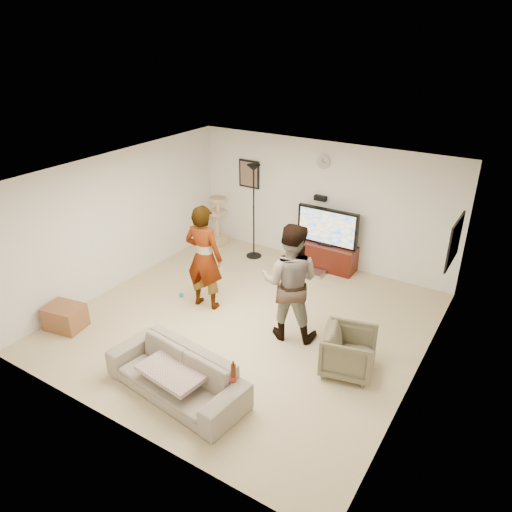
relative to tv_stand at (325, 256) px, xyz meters
The scene contains 24 objects.
floor 2.53m from the tv_stand, 96.10° to the right, with size 5.50×5.50×0.02m, color tan.
ceiling 3.38m from the tv_stand, 96.10° to the right, with size 5.50×5.50×0.02m, color silver.
wall_back 1.06m from the tv_stand, 137.55° to the left, with size 5.50×0.04×2.50m, color silver.
wall_front 5.35m from the tv_stand, 92.92° to the right, with size 5.50×0.04×2.50m, color silver.
wall_left 4.05m from the tv_stand, 140.30° to the right, with size 0.04×5.50×2.50m, color silver.
wall_right 3.66m from the tv_stand, 45.26° to the right, with size 0.04×5.50×2.50m, color silver.
wall_clock 1.87m from the tv_stand, 141.24° to the left, with size 0.26×0.26×0.04m, color silver.
wall_speaker 1.17m from the tv_stand, 145.36° to the left, with size 0.25×0.10×0.10m, color black.
picture_back 2.39m from the tv_stand, behind, with size 0.42×0.03×0.52m, color brown.
picture_right 2.90m from the tv_stand, 20.18° to the right, with size 0.03×0.78×0.62m, color #D8714D.
tv_stand is the anchor object (origin of this frame).
console_box 0.46m from the tv_stand, 96.99° to the right, with size 0.40×0.30×0.07m, color #B3B4BB.
tv 0.63m from the tv_stand, ahead, with size 1.26×0.08×0.75m, color black.
tv_screen 0.63m from the tv_stand, 90.00° to the right, with size 1.16×0.01×0.66m, color yellow.
floor_lamp 1.71m from the tv_stand, 167.89° to the right, with size 0.32×0.32×1.99m, color black.
cat_tree 2.56m from the tv_stand, behind, with size 0.36×0.36×1.14m, color tan.
person_left 2.79m from the tv_stand, 115.40° to the right, with size 0.68×0.44×1.86m, color #ACA6BE.
person_right 2.60m from the tv_stand, 78.66° to the right, with size 0.92×0.72×1.89m, color #27567F.
sofa 4.43m from the tv_stand, 91.70° to the right, with size 2.02×0.79×0.59m, color gray.
throw_blanket 4.43m from the tv_stand, 91.41° to the right, with size 0.90×0.70×0.06m, color #B3958C.
beer_bottle 4.52m from the tv_stand, 79.79° to the right, with size 0.06×0.06×0.25m, color #451908.
armchair 3.25m from the tv_stand, 59.75° to the right, with size 0.70×0.73×0.66m, color brown.
side_table 4.99m from the tv_stand, 122.35° to the right, with size 0.60×0.45×0.40m, color brown.
toy_ball 3.01m from the tv_stand, 124.78° to the right, with size 0.08×0.08×0.08m, color #0C7A92.
Camera 1 is at (3.69, -5.61, 4.45)m, focal length 33.59 mm.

